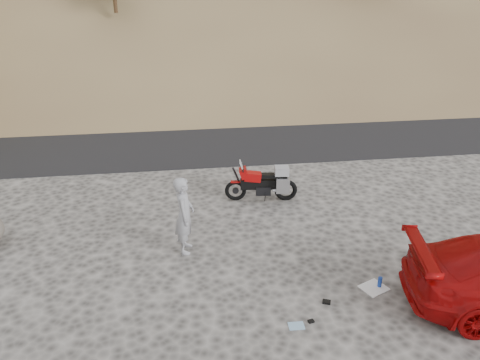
% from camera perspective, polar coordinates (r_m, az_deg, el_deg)
% --- Properties ---
extents(ground, '(140.00, 140.00, 0.00)m').
position_cam_1_polar(ground, '(10.53, 1.94, -9.84)').
color(ground, '#3D3A38').
rests_on(ground, ground).
extents(road, '(120.00, 7.00, 0.05)m').
position_cam_1_polar(road, '(18.62, -2.72, 5.64)').
color(road, black).
rests_on(road, ground).
extents(motorcycle, '(2.02, 0.71, 1.20)m').
position_cam_1_polar(motorcycle, '(12.95, 3.01, -0.40)').
color(motorcycle, black).
rests_on(motorcycle, ground).
extents(man, '(0.50, 0.71, 1.82)m').
position_cam_1_polar(man, '(10.97, -6.57, -8.45)').
color(man, '#939398').
rests_on(man, ground).
extents(gear_white_cloth, '(0.63, 0.61, 0.02)m').
position_cam_1_polar(gear_white_cloth, '(10.09, 16.00, -12.52)').
color(gear_white_cloth, white).
rests_on(gear_white_cloth, ground).
extents(gear_blue_mat, '(0.46, 0.36, 0.17)m').
position_cam_1_polar(gear_blue_mat, '(10.65, 21.24, -10.72)').
color(gear_blue_mat, navy).
rests_on(gear_blue_mat, ground).
extents(gear_bottle, '(0.10, 0.10, 0.23)m').
position_cam_1_polar(gear_bottle, '(10.10, 16.68, -11.84)').
color(gear_bottle, navy).
rests_on(gear_bottle, ground).
extents(gear_funnel, '(0.16, 0.16, 0.16)m').
position_cam_1_polar(gear_funnel, '(10.44, 23.61, -11.97)').
color(gear_funnel, '#B00B11').
rests_on(gear_funnel, ground).
extents(gear_glove_a, '(0.19, 0.16, 0.04)m').
position_cam_1_polar(gear_glove_a, '(9.50, 10.50, -14.40)').
color(gear_glove_a, black).
rests_on(gear_glove_a, ground).
extents(gear_glove_b, '(0.12, 0.10, 0.04)m').
position_cam_1_polar(gear_glove_b, '(9.03, 8.66, -16.65)').
color(gear_glove_b, black).
rests_on(gear_glove_b, ground).
extents(gear_blue_cloth, '(0.29, 0.22, 0.01)m').
position_cam_1_polar(gear_blue_cloth, '(8.92, 6.88, -17.23)').
color(gear_blue_cloth, '#85ADCD').
rests_on(gear_blue_cloth, ground).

